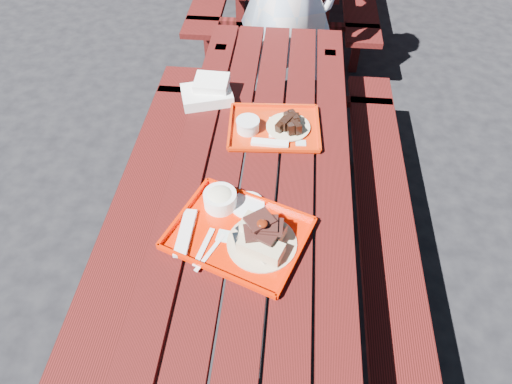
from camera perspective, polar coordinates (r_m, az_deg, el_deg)
ground at (r=2.45m, az=0.34°, el=-10.20°), size 60.00×60.00×0.00m
picnic_table_near at (r=1.99m, az=0.41°, el=-1.76°), size 1.41×2.40×0.75m
near_tray at (r=1.64m, az=-1.88°, el=-4.25°), size 0.56×0.50×0.15m
far_tray at (r=2.04m, az=2.09°, el=8.10°), size 0.42×0.34×0.07m
white_cloth at (r=2.23m, az=-5.99°, el=12.36°), size 0.27×0.23×0.10m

